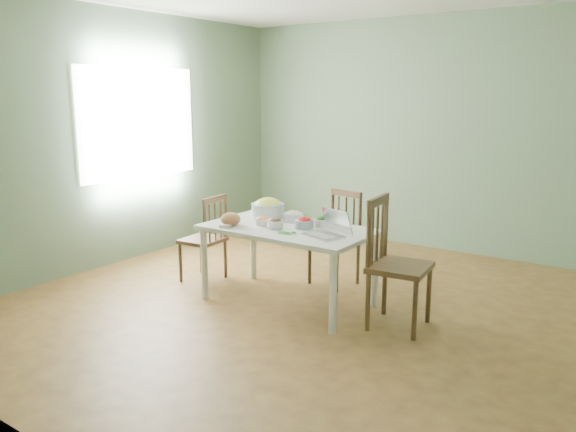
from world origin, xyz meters
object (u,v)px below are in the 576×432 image
Objects in this scene: dining_table at (288,265)px; laptop at (324,224)px; chair_left at (202,238)px; bowl_squash at (268,208)px; bread_boule at (231,219)px; chair_right at (400,264)px; chair_far at (334,239)px.

laptop reaches higher than dining_table.
dining_table is 0.62m from laptop.
bowl_squash reaches higher than chair_left.
bread_boule is 0.46m from bowl_squash.
dining_table is at bearing -174.99° from laptop.
chair_right is at bearing 11.44° from bread_boule.
chair_far reaches higher than laptop.
chair_right reaches higher than chair_left.
chair_right is 3.33× the size of laptop.
dining_table is 1.70× the size of chair_left.
dining_table is 8.34× the size of bread_boule.
chair_left is at bearing -164.19° from bowl_squash.
dining_table is 1.62× the size of chair_far.
laptop is at bearing 8.79° from bread_boule.
bread_boule reaches higher than dining_table.
chair_far is (0.07, 0.67, 0.11)m from dining_table.
bread_boule is (-0.45, -0.23, 0.40)m from dining_table.
dining_table is at bearing 83.00° from chair_left.
chair_left is 2.77× the size of bowl_squash.
chair_right is at bearing -23.12° from chair_far.
dining_table is at bearing -86.53° from chair_far.
chair_far is 2.91× the size of bowl_squash.
bowl_squash is (0.67, 0.19, 0.35)m from chair_left.
laptop reaches higher than chair_left.
chair_right reaches higher than laptop.
bread_boule is at bearing -110.65° from chair_far.
chair_right reaches higher than bowl_squash.
bread_boule is 0.89m from laptop.
chair_far is at bearing 132.65° from laptop.
chair_right is (0.96, -0.61, 0.07)m from chair_far.
dining_table is 1.41× the size of chair_right.
chair_left is at bearing -167.12° from laptop.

